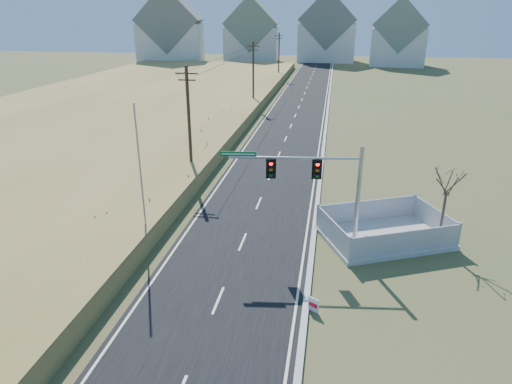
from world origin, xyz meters
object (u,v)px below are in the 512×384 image
object	(u,v)px
fence_enclosure	(384,235)
flagpole	(142,191)
traffic_signal_mast	(325,186)
open_sign	(313,305)
bare_tree	(448,181)

from	to	relation	value
fence_enclosure	flagpole	world-z (taller)	flagpole
traffic_signal_mast	open_sign	distance (m)	6.97
open_sign	bare_tree	size ratio (longest dim) A/B	0.14
fence_enclosure	traffic_signal_mast	bearing A→B (deg)	-176.20
fence_enclosure	open_sign	world-z (taller)	fence_enclosure
traffic_signal_mast	flagpole	bearing A→B (deg)	178.60
traffic_signal_mast	bare_tree	bearing A→B (deg)	6.61
fence_enclosure	bare_tree	world-z (taller)	bare_tree
flagpole	bare_tree	size ratio (longest dim) A/B	1.65
traffic_signal_mast	bare_tree	xyz separation A→B (m)	(6.72, 1.60, 0.17)
fence_enclosure	bare_tree	size ratio (longest dim) A/B	1.66
open_sign	bare_tree	bearing A→B (deg)	77.95
flagpole	bare_tree	world-z (taller)	flagpole
traffic_signal_mast	flagpole	world-z (taller)	flagpole
fence_enclosure	flagpole	distance (m)	14.54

